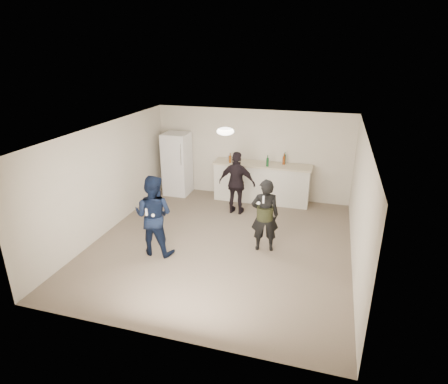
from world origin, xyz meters
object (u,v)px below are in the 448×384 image
(counter, at_px, (262,183))
(fridge, at_px, (177,164))
(shaker, at_px, (229,158))
(man, at_px, (154,215))
(woman, at_px, (265,215))
(spectator, at_px, (237,183))

(counter, height_order, fridge, fridge)
(fridge, xyz_separation_m, shaker, (1.55, 0.05, 0.28))
(counter, relative_size, fridge, 1.44)
(man, bearing_deg, woman, -160.82)
(man, xyz_separation_m, woman, (2.16, 0.76, -0.06))
(fridge, relative_size, spectator, 1.10)
(counter, bearing_deg, fridge, -178.39)
(shaker, height_order, man, man)
(counter, bearing_deg, spectator, -115.40)
(woman, bearing_deg, shaker, -73.78)
(shaker, xyz_separation_m, man, (-0.66, -3.38, -0.32))
(man, bearing_deg, counter, -115.30)
(shaker, distance_m, spectator, 1.12)
(woman, relative_size, spectator, 0.97)
(counter, height_order, man, man)
(fridge, xyz_separation_m, spectator, (2.02, -0.90, -0.08))
(fridge, bearing_deg, spectator, -24.01)
(shaker, bearing_deg, man, -101.07)
(counter, xyz_separation_m, man, (-1.60, -3.41, 0.33))
(counter, height_order, spectator, spectator)
(counter, height_order, shaker, shaker)
(shaker, distance_m, woman, 3.05)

